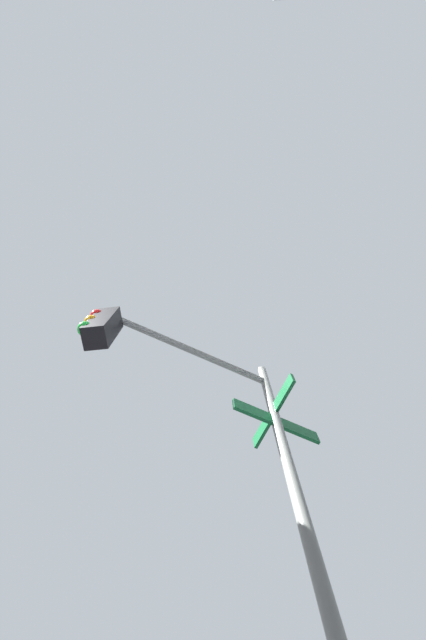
{
  "coord_description": "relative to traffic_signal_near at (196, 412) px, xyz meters",
  "views": [
    {
      "loc": [
        -6.88,
        -4.76,
        1.03
      ],
      "look_at": [
        -6.75,
        -6.03,
        5.09
      ],
      "focal_mm": 22.32,
      "sensor_mm": 36.0,
      "label": 1
    }
  ],
  "objects": [
    {
      "name": "traffic_signal_near",
      "position": [
        0.0,
        0.0,
        0.0
      ],
      "size": [
        2.66,
        1.78,
        6.48
      ],
      "color": "slate",
      "rests_on": "ground_plane"
    }
  ]
}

